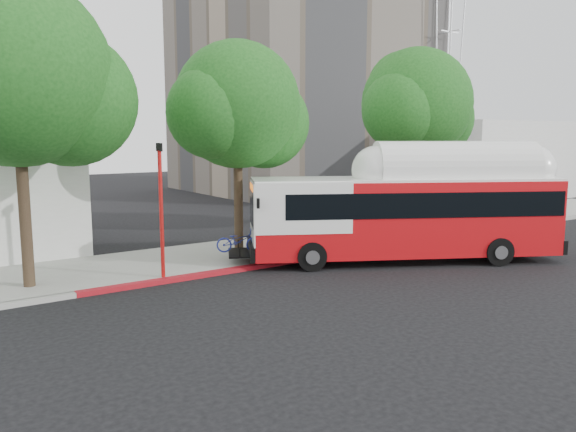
# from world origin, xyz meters

# --- Properties ---
(ground) EXTENTS (120.00, 120.00, 0.00)m
(ground) POSITION_xyz_m (0.00, 0.00, 0.00)
(ground) COLOR black
(ground) RESTS_ON ground
(sidewalk) EXTENTS (60.00, 5.00, 0.15)m
(sidewalk) POSITION_xyz_m (0.00, 6.50, 0.07)
(sidewalk) COLOR gray
(sidewalk) RESTS_ON ground
(curb_strip) EXTENTS (60.00, 0.30, 0.15)m
(curb_strip) POSITION_xyz_m (0.00, 3.90, 0.07)
(curb_strip) COLOR gray
(curb_strip) RESTS_ON ground
(red_curb_segment) EXTENTS (10.00, 0.32, 0.16)m
(red_curb_segment) POSITION_xyz_m (-3.00, 3.90, 0.08)
(red_curb_segment) COLOR maroon
(red_curb_segment) RESTS_ON ground
(street_tree_left) EXTENTS (6.67, 5.80, 9.74)m
(street_tree_left) POSITION_xyz_m (-8.53, 5.56, 6.60)
(street_tree_left) COLOR #2D2116
(street_tree_left) RESTS_ON ground
(street_tree_mid) EXTENTS (5.75, 5.00, 8.62)m
(street_tree_mid) POSITION_xyz_m (-0.59, 6.06, 5.91)
(street_tree_mid) COLOR #2D2116
(street_tree_mid) RESTS_ON ground
(street_tree_right) EXTENTS (6.21, 5.40, 9.18)m
(street_tree_right) POSITION_xyz_m (9.44, 5.86, 6.26)
(street_tree_right) COLOR #2D2116
(street_tree_right) RESTS_ON ground
(horizon_block) EXTENTS (20.00, 12.00, 6.00)m
(horizon_block) POSITION_xyz_m (30.00, 16.00, 3.00)
(horizon_block) COLOR silver
(horizon_block) RESTS_ON ground
(transit_bus) EXTENTS (12.32, 7.94, 3.78)m
(transit_bus) POSITION_xyz_m (4.04, 1.61, 1.77)
(transit_bus) COLOR red
(transit_bus) RESTS_ON ground
(signal_pole) EXTENTS (0.13, 0.44, 4.68)m
(signal_pole) POSITION_xyz_m (-5.03, 4.15, 2.40)
(signal_pole) COLOR red
(signal_pole) RESTS_ON ground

